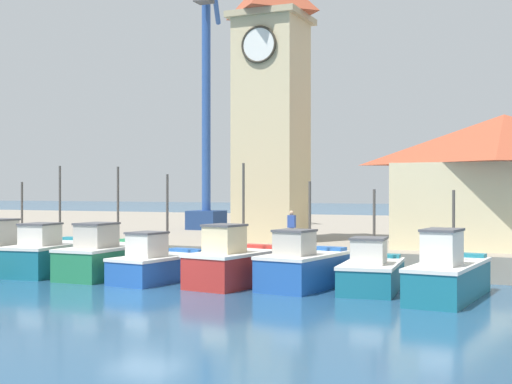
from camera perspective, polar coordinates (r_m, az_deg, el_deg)
The scene contains 14 objects.
ground_plane at distance 24.75m, azimuth -8.87°, elevation -8.23°, with size 300.00×300.00×0.00m, color navy.
quay_wharf at distance 50.28m, azimuth 8.31°, elevation -3.31°, with size 120.00×40.00×1.05m, color gray.
fishing_boat_far_left at distance 33.55m, azimuth -19.04°, elevation -4.66°, with size 2.21×4.95×3.96m.
fishing_boat_left_outer at distance 32.02m, azimuth -16.07°, elevation -4.88°, with size 2.58×5.22×4.66m.
fishing_boat_left_inner at distance 30.34m, azimuth -11.73°, elevation -5.14°, with size 2.15×5.15×4.59m.
fishing_boat_mid_left at distance 28.39m, azimuth -7.84°, elevation -5.75°, with size 2.49×4.46×4.23m.
fishing_boat_center at distance 26.97m, azimuth -1.71°, elevation -5.78°, with size 2.69×4.51×4.64m.
fishing_boat_mid_right at distance 26.29m, azimuth 3.78°, elevation -6.00°, with size 2.54×4.31×3.93m.
fishing_boat_right_inner at distance 25.91m, azimuth 9.24°, elevation -6.35°, with size 2.32×4.37×3.63m.
fishing_boat_right_outer at distance 24.49m, azimuth 15.12°, elevation -6.45°, with size 2.24×5.38×3.61m.
clock_tower at distance 35.53m, azimuth 1.25°, elevation 7.58°, with size 3.55×3.55×15.13m.
warehouse_right at distance 33.07m, azimuth 19.23°, elevation 0.96°, with size 9.31×6.00×5.87m.
port_crane_near at distance 46.03m, azimuth -3.97°, elevation 5.65°, with size 3.71×8.57×19.20m.
dock_worker_near_tower at distance 32.15m, azimuth 2.87°, elevation -2.87°, with size 0.34×0.22×1.62m.
Camera 1 is at (13.08, -20.70, 3.65)m, focal length 50.00 mm.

